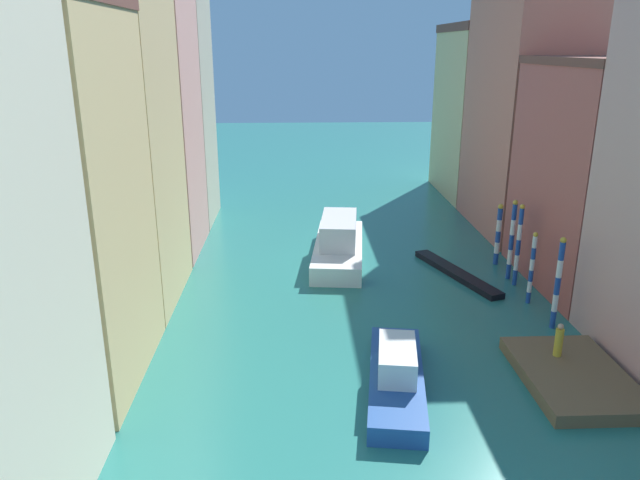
{
  "coord_description": "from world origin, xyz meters",
  "views": [
    {
      "loc": [
        -3.73,
        -12.14,
        13.64
      ],
      "look_at": [
        -2.16,
        25.21,
        1.5
      ],
      "focal_mm": 33.54,
      "sensor_mm": 36.0,
      "label": 1
    }
  ],
  "objects_px": {
    "mooring_pole_1": "(532,267)",
    "vaporetto_white": "(339,243)",
    "mooring_pole_4": "(498,234)",
    "motorboat_0": "(396,374)",
    "gondola_black": "(456,273)",
    "mooring_pole_3": "(512,239)",
    "mooring_pole_2": "(518,245)",
    "person_on_dock": "(559,341)",
    "mooring_pole_0": "(558,283)",
    "waterfront_dock": "(573,377)"
  },
  "relations": [
    {
      "from": "mooring_pole_3",
      "to": "vaporetto_white",
      "type": "xyz_separation_m",
      "value": [
        -10.19,
        4.05,
        -1.44
      ]
    },
    {
      "from": "person_on_dock",
      "to": "mooring_pole_2",
      "type": "xyz_separation_m",
      "value": [
        1.54,
        9.6,
        1.26
      ]
    },
    {
      "from": "mooring_pole_0",
      "to": "mooring_pole_1",
      "type": "distance_m",
      "value": 3.12
    },
    {
      "from": "vaporetto_white",
      "to": "motorboat_0",
      "type": "relative_size",
      "value": 1.28
    },
    {
      "from": "vaporetto_white",
      "to": "motorboat_0",
      "type": "distance_m",
      "value": 16.21
    },
    {
      "from": "gondola_black",
      "to": "mooring_pole_1",
      "type": "bearing_deg",
      "value": -55.19
    },
    {
      "from": "mooring_pole_1",
      "to": "mooring_pole_2",
      "type": "distance_m",
      "value": 2.68
    },
    {
      "from": "mooring_pole_1",
      "to": "mooring_pole_2",
      "type": "relative_size",
      "value": 0.83
    },
    {
      "from": "gondola_black",
      "to": "motorboat_0",
      "type": "height_order",
      "value": "motorboat_0"
    },
    {
      "from": "mooring_pole_1",
      "to": "motorboat_0",
      "type": "xyz_separation_m",
      "value": [
        -8.81,
        -8.42,
        -1.43
      ]
    },
    {
      "from": "mooring_pole_4",
      "to": "person_on_dock",
      "type": "bearing_deg",
      "value": -96.8
    },
    {
      "from": "waterfront_dock",
      "to": "motorboat_0",
      "type": "distance_m",
      "value": 7.62
    },
    {
      "from": "waterfront_dock",
      "to": "mooring_pole_0",
      "type": "distance_m",
      "value": 5.77
    },
    {
      "from": "gondola_black",
      "to": "motorboat_0",
      "type": "relative_size",
      "value": 0.98
    },
    {
      "from": "waterfront_dock",
      "to": "mooring_pole_2",
      "type": "relative_size",
      "value": 1.28
    },
    {
      "from": "mooring_pole_1",
      "to": "vaporetto_white",
      "type": "height_order",
      "value": "mooring_pole_1"
    },
    {
      "from": "waterfront_dock",
      "to": "person_on_dock",
      "type": "bearing_deg",
      "value": 97.77
    },
    {
      "from": "mooring_pole_0",
      "to": "vaporetto_white",
      "type": "xyz_separation_m",
      "value": [
        -10.13,
        10.83,
        -1.37
      ]
    },
    {
      "from": "person_on_dock",
      "to": "mooring_pole_0",
      "type": "height_order",
      "value": "mooring_pole_0"
    },
    {
      "from": "mooring_pole_1",
      "to": "mooring_pole_2",
      "type": "height_order",
      "value": "mooring_pole_2"
    },
    {
      "from": "mooring_pole_4",
      "to": "motorboat_0",
      "type": "bearing_deg",
      "value": -121.54
    },
    {
      "from": "person_on_dock",
      "to": "gondola_black",
      "type": "distance_m",
      "value": 11.36
    },
    {
      "from": "vaporetto_white",
      "to": "gondola_black",
      "type": "bearing_deg",
      "value": -26.13
    },
    {
      "from": "person_on_dock",
      "to": "motorboat_0",
      "type": "bearing_deg",
      "value": -168.82
    },
    {
      "from": "mooring_pole_1",
      "to": "mooring_pole_3",
      "type": "bearing_deg",
      "value": 87.94
    },
    {
      "from": "waterfront_dock",
      "to": "gondola_black",
      "type": "distance_m",
      "value": 12.66
    },
    {
      "from": "mooring_pole_1",
      "to": "vaporetto_white",
      "type": "relative_size",
      "value": 0.39
    },
    {
      "from": "mooring_pole_4",
      "to": "vaporetto_white",
      "type": "bearing_deg",
      "value": 171.76
    },
    {
      "from": "gondola_black",
      "to": "motorboat_0",
      "type": "distance_m",
      "value": 13.96
    },
    {
      "from": "waterfront_dock",
      "to": "mooring_pole_3",
      "type": "xyz_separation_m",
      "value": [
        1.33,
        11.97,
        2.25
      ]
    },
    {
      "from": "mooring_pole_4",
      "to": "mooring_pole_0",
      "type": "bearing_deg",
      "value": -90.72
    },
    {
      "from": "vaporetto_white",
      "to": "waterfront_dock",
      "type": "bearing_deg",
      "value": -61.06
    },
    {
      "from": "gondola_black",
      "to": "waterfront_dock",
      "type": "bearing_deg",
      "value": -82.02
    },
    {
      "from": "waterfront_dock",
      "to": "mooring_pole_0",
      "type": "relative_size",
      "value": 1.32
    },
    {
      "from": "mooring_pole_2",
      "to": "person_on_dock",
      "type": "bearing_deg",
      "value": -99.13
    },
    {
      "from": "mooring_pole_4",
      "to": "gondola_black",
      "type": "height_order",
      "value": "mooring_pole_4"
    },
    {
      "from": "mooring_pole_1",
      "to": "mooring_pole_4",
      "type": "distance_m",
      "value": 6.25
    },
    {
      "from": "waterfront_dock",
      "to": "mooring_pole_1",
      "type": "height_order",
      "value": "mooring_pole_1"
    },
    {
      "from": "waterfront_dock",
      "to": "mooring_pole_3",
      "type": "relative_size",
      "value": 1.28
    },
    {
      "from": "mooring_pole_1",
      "to": "motorboat_0",
      "type": "distance_m",
      "value": 12.27
    },
    {
      "from": "person_on_dock",
      "to": "motorboat_0",
      "type": "relative_size",
      "value": 0.19
    },
    {
      "from": "person_on_dock",
      "to": "waterfront_dock",
      "type": "bearing_deg",
      "value": -82.23
    },
    {
      "from": "person_on_dock",
      "to": "mooring_pole_0",
      "type": "relative_size",
      "value": 0.32
    },
    {
      "from": "waterfront_dock",
      "to": "gondola_black",
      "type": "xyz_separation_m",
      "value": [
        -1.76,
        12.54,
        -0.1
      ]
    },
    {
      "from": "gondola_black",
      "to": "vaporetto_white",
      "type": "bearing_deg",
      "value": 153.87
    },
    {
      "from": "mooring_pole_1",
      "to": "mooring_pole_3",
      "type": "height_order",
      "value": "mooring_pole_3"
    },
    {
      "from": "gondola_black",
      "to": "person_on_dock",
      "type": "bearing_deg",
      "value": -81.99
    },
    {
      "from": "mooring_pole_0",
      "to": "mooring_pole_4",
      "type": "distance_m",
      "value": 9.35
    },
    {
      "from": "mooring_pole_2",
      "to": "mooring_pole_3",
      "type": "xyz_separation_m",
      "value": [
        -0.03,
        1.04,
        -0.0
      ]
    },
    {
      "from": "mooring_pole_2",
      "to": "vaporetto_white",
      "type": "bearing_deg",
      "value": 153.54
    }
  ]
}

